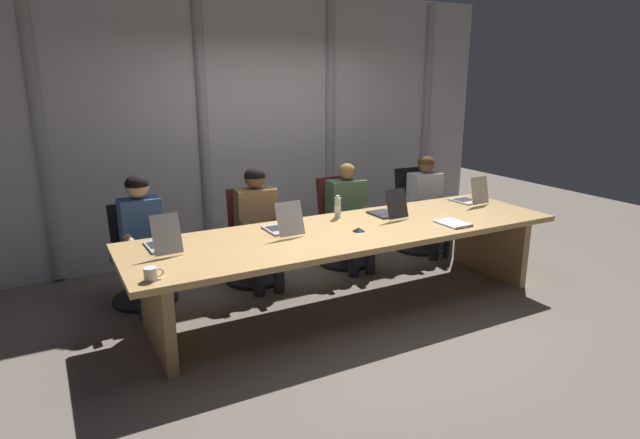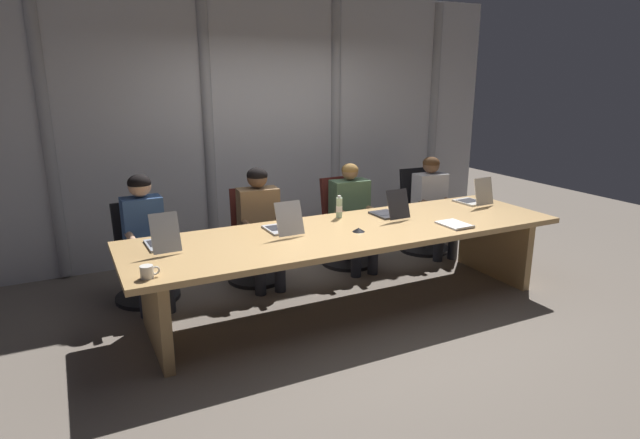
{
  "view_description": "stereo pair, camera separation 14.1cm",
  "coord_description": "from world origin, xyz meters",
  "px_view_note": "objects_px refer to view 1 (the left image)",
  "views": [
    {
      "loc": [
        -2.38,
        -3.84,
        2.06
      ],
      "look_at": [
        -0.27,
        0.08,
        0.84
      ],
      "focal_mm": 29.6,
      "sensor_mm": 36.0,
      "label": 1
    },
    {
      "loc": [
        -2.25,
        -3.91,
        2.06
      ],
      "look_at": [
        -0.27,
        0.08,
        0.84
      ],
      "focal_mm": 29.6,
      "sensor_mm": 36.0,
      "label": 2
    }
  ],
  "objects_px": {
    "laptop_left_mid": "(283,226)",
    "water_bottle_primary": "(338,208)",
    "person_left_mid": "(258,219)",
    "office_chair_left_mid": "(253,247)",
    "person_right_mid": "(429,199)",
    "spiral_notepad": "(453,223)",
    "laptop_left_end": "(163,242)",
    "laptop_center": "(388,211)",
    "coffee_mug_near": "(151,274)",
    "office_chair_right_mid": "(418,219)",
    "laptop_right_mid": "(470,197)",
    "office_chair_left_end": "(142,265)",
    "office_chair_center": "(343,232)",
    "person_left_end": "(143,234)",
    "person_center": "(350,210)",
    "conference_mic_left_side": "(359,229)"
  },
  "relations": [
    {
      "from": "laptop_right_mid",
      "to": "coffee_mug_near",
      "type": "relative_size",
      "value": 2.87
    },
    {
      "from": "office_chair_left_end",
      "to": "laptop_right_mid",
      "type": "bearing_deg",
      "value": 71.05
    },
    {
      "from": "water_bottle_primary",
      "to": "conference_mic_left_side",
      "type": "relative_size",
      "value": 1.97
    },
    {
      "from": "laptop_left_end",
      "to": "office_chair_left_mid",
      "type": "height_order",
      "value": "laptop_left_end"
    },
    {
      "from": "laptop_left_mid",
      "to": "person_left_end",
      "type": "distance_m",
      "value": 1.28
    },
    {
      "from": "laptop_left_end",
      "to": "water_bottle_primary",
      "type": "height_order",
      "value": "laptop_left_end"
    },
    {
      "from": "office_chair_center",
      "to": "water_bottle_primary",
      "type": "bearing_deg",
      "value": -38.76
    },
    {
      "from": "water_bottle_primary",
      "to": "coffee_mug_near",
      "type": "height_order",
      "value": "water_bottle_primary"
    },
    {
      "from": "laptop_left_mid",
      "to": "water_bottle_primary",
      "type": "bearing_deg",
      "value": -74.19
    },
    {
      "from": "person_center",
      "to": "office_chair_left_mid",
      "type": "bearing_deg",
      "value": -94.94
    },
    {
      "from": "water_bottle_primary",
      "to": "office_chair_left_end",
      "type": "bearing_deg",
      "value": 159.47
    },
    {
      "from": "office_chair_left_end",
      "to": "coffee_mug_near",
      "type": "xyz_separation_m",
      "value": [
        -0.16,
        -1.45,
        0.44
      ]
    },
    {
      "from": "laptop_left_mid",
      "to": "water_bottle_primary",
      "type": "height_order",
      "value": "laptop_left_mid"
    },
    {
      "from": "laptop_left_mid",
      "to": "laptop_center",
      "type": "height_order",
      "value": "laptop_left_mid"
    },
    {
      "from": "office_chair_left_mid",
      "to": "person_right_mid",
      "type": "distance_m",
      "value": 2.19
    },
    {
      "from": "person_right_mid",
      "to": "laptop_right_mid",
      "type": "bearing_deg",
      "value": 6.34
    },
    {
      "from": "laptop_center",
      "to": "coffee_mug_near",
      "type": "xyz_separation_m",
      "value": [
        -2.36,
        -0.61,
        -0.01
      ]
    },
    {
      "from": "person_left_mid",
      "to": "laptop_left_mid",
      "type": "bearing_deg",
      "value": 0.99
    },
    {
      "from": "office_chair_left_end",
      "to": "spiral_notepad",
      "type": "distance_m",
      "value": 2.93
    },
    {
      "from": "office_chair_left_mid",
      "to": "spiral_notepad",
      "type": "xyz_separation_m",
      "value": [
        1.45,
        -1.37,
        0.4
      ]
    },
    {
      "from": "office_chair_center",
      "to": "laptop_left_mid",
      "type": "bearing_deg",
      "value": -56.74
    },
    {
      "from": "laptop_left_mid",
      "to": "spiral_notepad",
      "type": "distance_m",
      "value": 1.57
    },
    {
      "from": "laptop_center",
      "to": "office_chair_right_mid",
      "type": "relative_size",
      "value": 0.4
    },
    {
      "from": "person_right_mid",
      "to": "office_chair_left_end",
      "type": "bearing_deg",
      "value": -88.63
    },
    {
      "from": "office_chair_left_end",
      "to": "office_chair_right_mid",
      "type": "distance_m",
      "value": 3.26
    },
    {
      "from": "office_chair_left_mid",
      "to": "water_bottle_primary",
      "type": "relative_size",
      "value": 4.3
    },
    {
      "from": "office_chair_left_mid",
      "to": "person_left_end",
      "type": "xyz_separation_m",
      "value": [
        -1.09,
        -0.15,
        0.34
      ]
    },
    {
      "from": "office_chair_right_mid",
      "to": "laptop_center",
      "type": "bearing_deg",
      "value": -48.86
    },
    {
      "from": "office_chair_center",
      "to": "person_left_end",
      "type": "relative_size",
      "value": 0.8
    },
    {
      "from": "office_chair_center",
      "to": "person_left_mid",
      "type": "relative_size",
      "value": 0.81
    },
    {
      "from": "person_left_end",
      "to": "conference_mic_left_side",
      "type": "bearing_deg",
      "value": 56.66
    },
    {
      "from": "coffee_mug_near",
      "to": "person_left_mid",
      "type": "bearing_deg",
      "value": 45.43
    },
    {
      "from": "laptop_center",
      "to": "person_left_mid",
      "type": "distance_m",
      "value": 1.28
    },
    {
      "from": "office_chair_center",
      "to": "person_left_mid",
      "type": "height_order",
      "value": "person_left_mid"
    },
    {
      "from": "office_chair_right_mid",
      "to": "spiral_notepad",
      "type": "distance_m",
      "value": 1.59
    },
    {
      "from": "laptop_left_end",
      "to": "laptop_right_mid",
      "type": "distance_m",
      "value": 3.25
    },
    {
      "from": "office_chair_right_mid",
      "to": "person_right_mid",
      "type": "relative_size",
      "value": 0.85
    },
    {
      "from": "laptop_left_mid",
      "to": "water_bottle_primary",
      "type": "relative_size",
      "value": 1.92
    },
    {
      "from": "office_chair_left_mid",
      "to": "person_center",
      "type": "xyz_separation_m",
      "value": [
        1.07,
        -0.16,
        0.3
      ]
    },
    {
      "from": "laptop_left_end",
      "to": "spiral_notepad",
      "type": "distance_m",
      "value": 2.56
    },
    {
      "from": "person_left_mid",
      "to": "water_bottle_primary",
      "type": "distance_m",
      "value": 0.81
    },
    {
      "from": "laptop_left_end",
      "to": "person_left_end",
      "type": "height_order",
      "value": "person_left_end"
    },
    {
      "from": "person_center",
      "to": "person_right_mid",
      "type": "distance_m",
      "value": 1.09
    },
    {
      "from": "person_right_mid",
      "to": "conference_mic_left_side",
      "type": "bearing_deg",
      "value": -54.18
    },
    {
      "from": "laptop_left_end",
      "to": "office_chair_center",
      "type": "bearing_deg",
      "value": -70.16
    },
    {
      "from": "laptop_right_mid",
      "to": "office_chair_right_mid",
      "type": "xyz_separation_m",
      "value": [
        -0.04,
        0.8,
        -0.44
      ]
    },
    {
      "from": "coffee_mug_near",
      "to": "person_left_end",
      "type": "bearing_deg",
      "value": 82.21
    },
    {
      "from": "office_chair_left_end",
      "to": "spiral_notepad",
      "type": "relative_size",
      "value": 2.93
    },
    {
      "from": "person_center",
      "to": "coffee_mug_near",
      "type": "distance_m",
      "value": 2.69
    },
    {
      "from": "laptop_left_end",
      "to": "person_center",
      "type": "relative_size",
      "value": 0.39
    }
  ]
}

